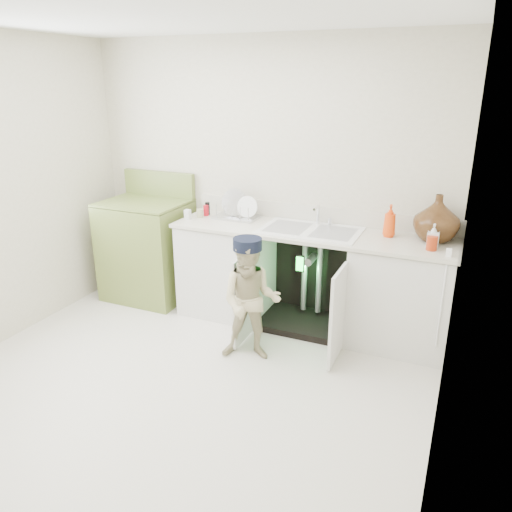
% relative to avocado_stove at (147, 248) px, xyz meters
% --- Properties ---
extents(ground, '(3.50, 3.50, 0.00)m').
position_rel_avocado_stove_xyz_m(ground, '(1.15, -1.18, -0.51)').
color(ground, beige).
rests_on(ground, ground).
extents(room_shell, '(6.00, 5.50, 1.26)m').
position_rel_avocado_stove_xyz_m(room_shell, '(1.15, -1.18, 0.74)').
color(room_shell, beige).
rests_on(room_shell, ground).
extents(counter_run, '(2.44, 1.02, 1.27)m').
position_rel_avocado_stove_xyz_m(counter_run, '(1.74, 0.03, -0.03)').
color(counter_run, silver).
rests_on(counter_run, ground).
extents(avocado_stove, '(0.80, 0.65, 1.25)m').
position_rel_avocado_stove_xyz_m(avocado_stove, '(0.00, 0.00, 0.00)').
color(avocado_stove, olive).
rests_on(avocado_stove, ground).
extents(repair_worker, '(0.59, 0.63, 1.00)m').
position_rel_avocado_stove_xyz_m(repair_worker, '(1.46, -0.69, -0.01)').
color(repair_worker, beige).
rests_on(repair_worker, ground).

